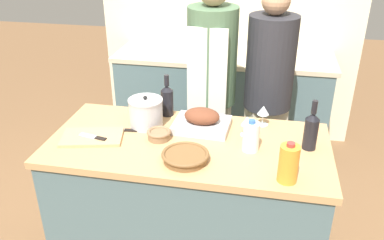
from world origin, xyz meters
name	(u,v)px	position (x,y,z in m)	size (l,w,h in m)	color
kitchen_island	(188,207)	(0.00, 0.00, 0.47)	(1.57, 0.75, 0.93)	#4C666B
back_counter	(222,102)	(0.00, 1.60, 0.47)	(1.98, 0.60, 0.94)	#4C666B
back_wall	(229,9)	(0.00, 1.95, 1.27)	(2.48, 0.10, 2.55)	beige
roasting_pan	(202,121)	(0.05, 0.17, 0.98)	(0.34, 0.27, 0.13)	#BCBCC1
wicker_basket	(185,156)	(0.03, -0.20, 0.96)	(0.25, 0.25, 0.05)	brown
cutting_board	(92,137)	(-0.54, -0.07, 0.94)	(0.38, 0.28, 0.02)	tan
stock_pot	(146,113)	(-0.29, 0.15, 1.02)	(0.21, 0.21, 0.20)	#B7B7BC
mixing_bowl	(159,134)	(-0.17, 0.00, 0.96)	(0.14, 0.14, 0.05)	#846647
juice_jug	(289,163)	(0.54, -0.28, 1.03)	(0.09, 0.09, 0.21)	orange
milk_jug	(251,136)	(0.35, -0.02, 1.02)	(0.09, 0.09, 0.18)	white
wine_bottle_green	(311,130)	(0.66, 0.06, 1.05)	(0.08, 0.08, 0.28)	black
wine_bottle_dark	(167,99)	(-0.20, 0.31, 1.04)	(0.08, 0.08, 0.27)	black
wine_glass_left	(247,122)	(0.32, 0.14, 1.02)	(0.07, 0.07, 0.12)	silver
wine_glass_right	(263,111)	(0.40, 0.29, 1.02)	(0.07, 0.07, 0.13)	silver
knife_chef	(122,130)	(-0.41, 0.05, 0.94)	(0.20, 0.05, 0.01)	#B7B7BC
knife_paring	(94,137)	(-0.53, -0.09, 0.95)	(0.17, 0.06, 0.01)	#B7B7BC
condiment_bottle_tall	(217,41)	(-0.08, 1.69, 1.04)	(0.05, 0.05, 0.22)	#B28E2D
condiment_bottle_short	(193,43)	(-0.30, 1.72, 1.00)	(0.06, 0.06, 0.14)	maroon
person_cook_aproned	(211,85)	(0.01, 0.81, 0.96)	(0.35, 0.36, 1.73)	beige
person_cook_guest	(268,91)	(0.42, 0.87, 0.92)	(0.35, 0.35, 1.67)	beige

